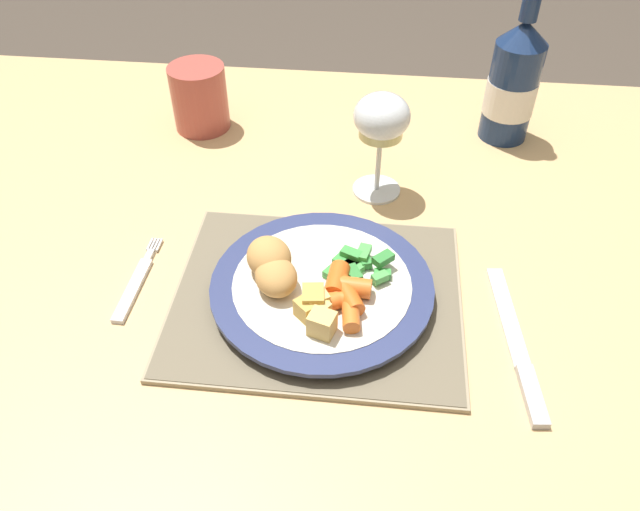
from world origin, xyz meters
The scene contains 12 objects.
dining_table centered at (0.00, 0.00, 0.66)m, with size 1.42×0.96×0.74m.
placemat centered at (0.03, -0.08, 0.74)m, with size 0.33×0.27×0.01m.
dinner_plate centered at (0.04, -0.08, 0.76)m, with size 0.25×0.25×0.02m.
breaded_croquettes centered at (-0.02, -0.08, 0.78)m, with size 0.08×0.10×0.04m.
green_beans_pile centered at (0.08, -0.06, 0.77)m, with size 0.08×0.06×0.02m.
glazed_carrots centered at (0.06, -0.11, 0.78)m, with size 0.08×0.09×0.02m.
fork centered at (-0.18, -0.08, 0.74)m, with size 0.02×0.14×0.01m.
table_knife centered at (0.25, -0.14, 0.74)m, with size 0.04×0.22×0.01m.
wine_glass centered at (0.09, 0.13, 0.85)m, with size 0.07×0.07×0.15m.
bottle centered at (0.28, 0.30, 0.83)m, with size 0.07×0.07×0.24m.
roast_potatoes centered at (0.04, -0.13, 0.78)m, with size 0.05×0.06×0.03m.
drinking_cup centered at (-0.19, 0.27, 0.79)m, with size 0.09×0.09×0.10m.
Camera 1 is at (0.09, -0.56, 1.26)m, focal length 35.00 mm.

